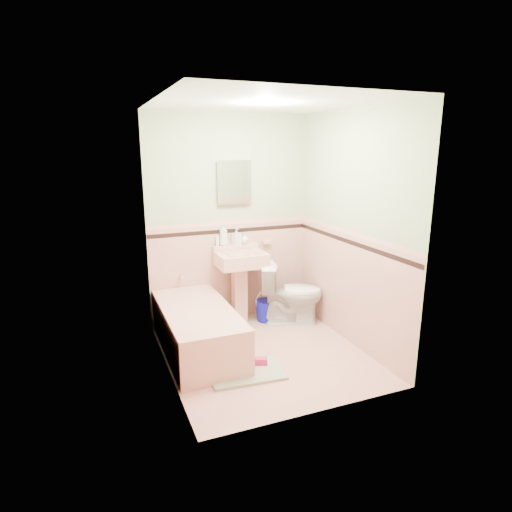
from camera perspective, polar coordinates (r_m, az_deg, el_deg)
name	(u,v)px	position (r m, az deg, el deg)	size (l,w,h in m)	color
floor	(265,354)	(4.60, 1.19, -12.89)	(2.20, 2.20, 0.00)	#E1A493
ceiling	(266,102)	(4.12, 1.38, 19.84)	(2.20, 2.20, 0.00)	white
wall_back	(230,220)	(5.20, -3.51, 4.81)	(2.50, 2.50, 0.00)	beige
wall_front	(323,265)	(3.23, 8.98, -1.15)	(2.50, 2.50, 0.00)	beige
wall_left	(163,245)	(3.91, -12.34, 1.38)	(2.50, 2.50, 0.00)	beige
wall_right	(352,230)	(4.66, 12.68, 3.41)	(2.50, 2.50, 0.00)	beige
wainscot_back	(231,272)	(5.33, -3.37, -2.12)	(2.00, 2.00, 0.00)	#E3A998
wainscot_front	(319,344)	(3.47, 8.46, -11.52)	(2.00, 2.00, 0.00)	#E3A998
wainscot_left	(168,313)	(4.10, -11.69, -7.50)	(2.20, 2.20, 0.00)	#E3A998
wainscot_right	(348,288)	(4.81, 12.14, -4.22)	(2.20, 2.20, 0.00)	#E3A998
accent_back	(230,231)	(5.20, -3.43, 3.37)	(2.00, 2.00, 0.00)	black
accent_front	(321,281)	(3.28, 8.73, -3.26)	(2.00, 2.00, 0.00)	black
accent_left	(166,259)	(3.94, -11.98, -0.44)	(2.20, 2.20, 0.00)	black
accent_right	(350,242)	(4.68, 12.41, 1.83)	(2.20, 2.20, 0.00)	black
cap_back	(230,223)	(5.18, -3.44, 4.45)	(2.00, 2.00, 0.00)	#E19B8F
cap_front	(322,268)	(3.25, 8.80, -1.58)	(2.00, 2.00, 0.00)	#E19B8F
cap_left	(165,249)	(3.92, -12.05, 0.98)	(2.20, 2.20, 0.00)	#E19B8F
cap_right	(350,233)	(4.66, 12.47, 3.03)	(2.20, 2.20, 0.00)	#E19B8F
bathtub	(198,331)	(4.61, -7.78, -9.88)	(0.70, 1.50, 0.45)	#DCA292
tub_faucet	(181,276)	(5.13, -9.93, -2.62)	(0.04, 0.04, 0.12)	silver
sink	(241,288)	(5.18, -2.01, -4.34)	(0.57, 0.48, 0.89)	#DCA292
sink_faucet	(237,246)	(5.18, -2.59, 1.40)	(0.02, 0.02, 0.10)	silver
medicine_cabinet	(234,183)	(5.13, -2.94, 9.76)	(0.40, 0.04, 0.51)	white
soap_dish	(267,242)	(5.38, 1.43, 1.90)	(0.11, 0.06, 0.04)	#DCA292
soap_bottle_left	(223,235)	(5.14, -4.36, 2.85)	(0.10, 0.10, 0.26)	#B2B2B2
soap_bottle_mid	(236,236)	(5.19, -2.63, 2.64)	(0.09, 0.09, 0.20)	#B2B2B2
soap_bottle_right	(245,238)	(5.24, -1.54, 2.37)	(0.10, 0.10, 0.13)	#B2B2B2
tube	(217,241)	(5.13, -5.18, 1.99)	(0.04, 0.04, 0.12)	white
toilet	(292,293)	(5.25, 4.76, -4.96)	(0.42, 0.74, 0.76)	white
bucket	(266,310)	(5.36, 1.31, -7.28)	(0.26, 0.26, 0.26)	#0C10B5
bath_mat	(246,372)	(4.24, -1.38, -15.23)	(0.70, 0.47, 0.03)	gray
shoe	(259,361)	(4.33, 0.40, -13.85)	(0.16, 0.07, 0.06)	#BF1E59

